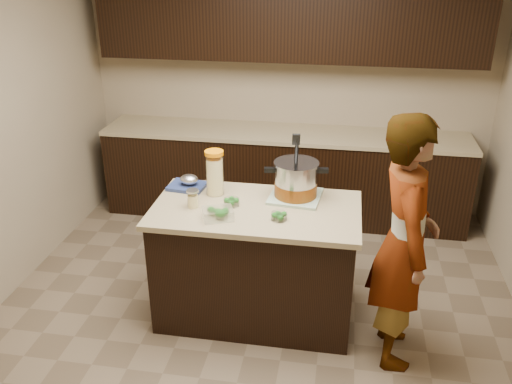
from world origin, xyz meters
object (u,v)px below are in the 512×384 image
at_px(island, 256,262).
at_px(lemonade_pitcher, 215,174).
at_px(stock_pot, 296,181).
at_px(person, 404,243).

height_order(island, lemonade_pitcher, lemonade_pitcher).
relative_size(stock_pot, person, 0.27).
distance_m(lemonade_pitcher, person, 1.42).
relative_size(island, person, 0.85).
height_order(stock_pot, person, person).
bearing_deg(island, person, -14.84).
bearing_deg(stock_pot, lemonade_pitcher, 175.02).
xyz_separation_m(lemonade_pitcher, person, (1.33, -0.44, -0.20)).
bearing_deg(person, stock_pot, 52.77).
relative_size(stock_pot, lemonade_pitcher, 1.40).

